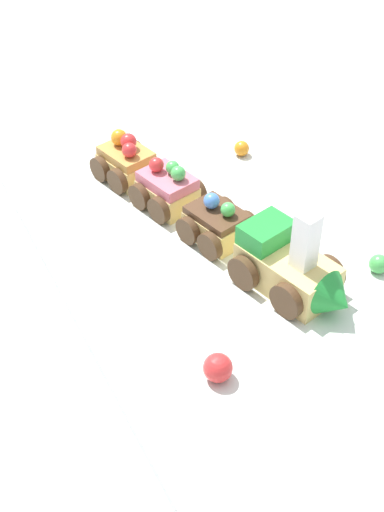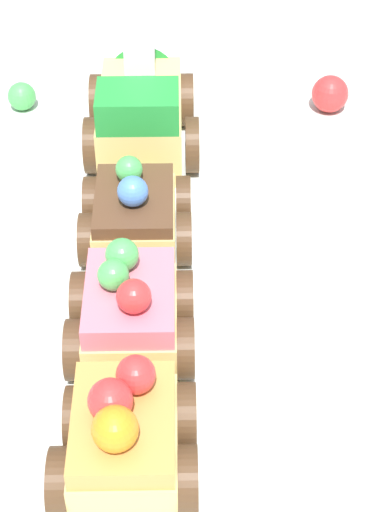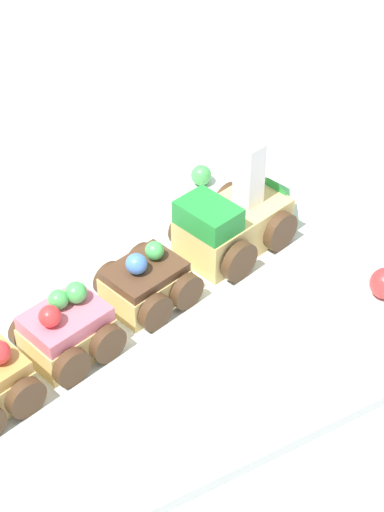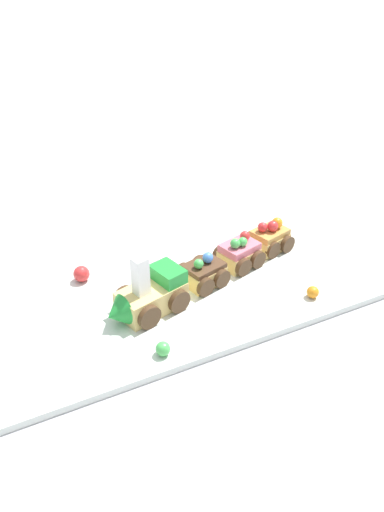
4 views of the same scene
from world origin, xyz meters
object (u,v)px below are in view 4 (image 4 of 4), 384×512
at_px(cake_car_caramel, 270,238).
at_px(gumball_green, 163,349).
at_px(gumball_red, 81,274).
at_px(cake_car_chocolate, 202,273).
at_px(cake_train_locomotive, 147,297).
at_px(cake_car_strawberry, 239,254).
at_px(gumball_orange, 313,292).

distance_m(cake_car_caramel, gumball_green, 0.35).
relative_size(gumball_red, gumball_green, 1.31).
xyz_separation_m(cake_car_chocolate, cake_car_caramel, (-0.17, -0.04, 0.00)).
xyz_separation_m(cake_train_locomotive, gumball_green, (0.02, 0.10, -0.02)).
bearing_deg(cake_car_chocolate, cake_car_strawberry, -179.98).
xyz_separation_m(cake_car_chocolate, gumball_orange, (-0.15, 0.12, -0.01)).
distance_m(cake_car_chocolate, gumball_red, 0.21).
height_order(cake_car_chocolate, gumball_green, cake_car_chocolate).
xyz_separation_m(cake_car_chocolate, gumball_green, (0.13, 0.13, -0.01)).
bearing_deg(gumball_green, cake_car_strawberry, -144.65).
distance_m(gumball_red, gumball_green, 0.24).
height_order(cake_car_chocolate, gumball_orange, cake_car_chocolate).
bearing_deg(gumball_green, cake_car_chocolate, -134.84).
bearing_deg(cake_car_strawberry, cake_train_locomotive, -0.02).
height_order(cake_car_chocolate, cake_car_caramel, cake_car_caramel).
bearing_deg(gumball_red, gumball_orange, 146.99).
distance_m(cake_train_locomotive, cake_car_chocolate, 0.12).
bearing_deg(cake_car_chocolate, cake_train_locomotive, -0.06).
height_order(cake_car_strawberry, gumball_orange, cake_car_strawberry).
xyz_separation_m(cake_car_strawberry, gumball_green, (0.22, 0.15, -0.01)).
relative_size(cake_car_caramel, gumball_green, 3.93).
distance_m(cake_car_strawberry, gumball_red, 0.28).
xyz_separation_m(gumball_orange, gumball_green, (0.28, 0.01, 0.00)).
bearing_deg(cake_car_caramel, gumball_red, -23.76).
xyz_separation_m(gumball_red, gumball_green, (-0.05, 0.23, -0.00)).
relative_size(cake_car_chocolate, gumball_orange, 4.13).
relative_size(gumball_orange, gumball_green, 0.95).
height_order(cake_train_locomotive, cake_car_caramel, cake_train_locomotive).
relative_size(cake_car_chocolate, cake_car_caramel, 1.00).
relative_size(cake_car_caramel, gumball_orange, 4.13).
relative_size(cake_car_strawberry, gumball_green, 3.93).
bearing_deg(cake_car_caramel, gumball_green, 15.75).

